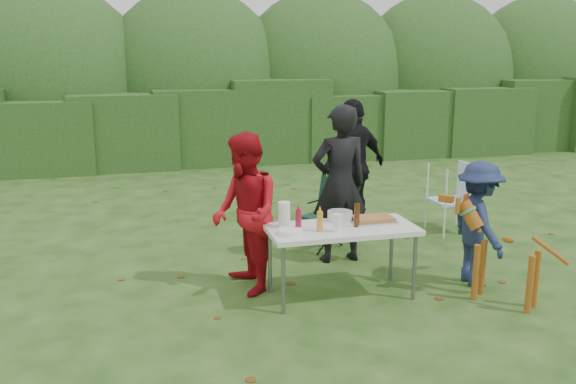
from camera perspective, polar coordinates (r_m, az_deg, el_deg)
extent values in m
plane|color=#1E4211|center=(6.24, 1.56, -10.19)|extent=(80.00, 80.00, 0.00)
cube|color=#23471C|center=(13.69, -7.87, 6.15)|extent=(22.00, 1.40, 1.70)
ellipsoid|color=#3D6628|center=(15.21, -8.71, 9.64)|extent=(20.00, 2.60, 3.20)
cube|color=silver|center=(6.16, 5.05, -3.48)|extent=(1.50, 0.70, 0.05)
cylinder|color=slate|center=(5.83, -0.45, -8.22)|extent=(0.04, 0.04, 0.69)
cylinder|color=slate|center=(6.29, 11.74, -6.91)|extent=(0.04, 0.04, 0.69)
cylinder|color=slate|center=(6.35, -1.70, -6.45)|extent=(0.04, 0.04, 0.69)
cylinder|color=slate|center=(6.76, 9.64, -5.39)|extent=(0.04, 0.04, 0.69)
imported|color=black|center=(7.17, 4.84, 0.72)|extent=(0.71, 0.49, 1.87)
imported|color=#A80C15|center=(6.27, -4.01, -2.03)|extent=(0.72, 0.88, 1.67)
imported|color=black|center=(8.41, 6.14, 2.42)|extent=(1.17, 0.83, 1.85)
imported|color=#1C284B|center=(6.79, 17.38, -2.86)|extent=(0.54, 0.89, 1.34)
cube|color=#B7B7BA|center=(6.36, 7.95, -2.70)|extent=(0.45, 0.30, 0.02)
cube|color=#9D6A37|center=(6.35, 7.96, -2.46)|extent=(0.40, 0.26, 0.04)
cylinder|color=gold|center=(5.96, 2.99, -2.77)|extent=(0.06, 0.06, 0.20)
cylinder|color=maroon|center=(5.94, 0.98, -2.70)|extent=(0.06, 0.06, 0.22)
cylinder|color=#47230F|center=(6.14, 6.47, -2.17)|extent=(0.06, 0.06, 0.24)
cylinder|color=white|center=(6.08, -0.37, -2.14)|extent=(0.12, 0.12, 0.26)
cylinder|color=white|center=(5.95, 4.63, -2.90)|extent=(0.08, 0.08, 0.18)
cylinder|color=silver|center=(6.36, 4.88, -2.24)|extent=(0.26, 0.26, 0.10)
cylinder|color=white|center=(5.87, 0.18, -3.75)|extent=(0.24, 0.24, 0.05)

